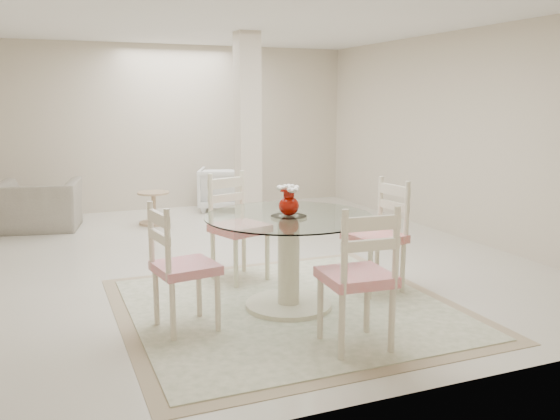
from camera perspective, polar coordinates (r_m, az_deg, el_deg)
name	(u,v)px	position (r m, az deg, el deg)	size (l,w,h in m)	color
ground	(245,257)	(6.97, -3.41, -4.51)	(7.00, 7.00, 0.00)	silver
room_shell	(243,96)	(6.73, -3.59, 10.92)	(6.02, 7.02, 2.71)	beige
column	(248,134)	(8.13, -3.12, 7.31)	(0.30, 0.30, 2.70)	beige
area_rug	(289,307)	(5.30, 0.83, -9.36)	(2.90, 2.90, 0.02)	tan
dining_table	(289,262)	(5.17, 0.84, -5.00)	(1.45, 1.45, 0.84)	beige
red_vase	(289,200)	(5.05, 0.86, 0.94)	(0.20, 0.19, 0.27)	#9E0F04
dining_chair_east	(381,227)	(5.71, 9.71, -1.62)	(0.53, 0.53, 1.18)	beige
dining_chair_north	(235,219)	(5.99, -4.35, -0.83)	(0.61, 0.61, 1.20)	#F5EFC9
dining_chair_west	(176,258)	(4.69, -9.94, -4.60)	(0.52, 0.52, 1.14)	#F6E9CA
dining_chair_south	(361,268)	(4.29, 7.80, -5.51)	(0.51, 0.51, 1.20)	beige
recliner_taupe	(40,206)	(8.97, -22.11, 0.39)	(1.07, 0.93, 0.69)	gray
armchair_white	(223,189)	(9.88, -5.51, 2.06)	(0.76, 0.78, 0.71)	white
side_table	(154,209)	(8.91, -12.04, 0.07)	(0.46, 0.46, 0.48)	tan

